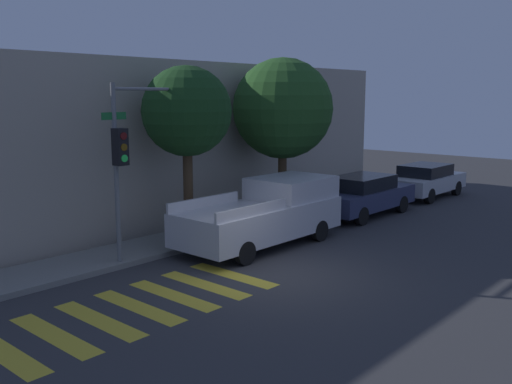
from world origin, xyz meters
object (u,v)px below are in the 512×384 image
at_px(tree_near_corner, 187,112).
at_px(tree_midblock, 283,109).
at_px(pickup_truck, 267,213).
at_px(sedan_middle, 426,180).
at_px(sedan_near_corner, 363,195).
at_px(traffic_light_pole, 134,139).

height_order(tree_near_corner, tree_midblock, tree_midblock).
height_order(pickup_truck, sedan_middle, pickup_truck).
relative_size(sedan_middle, tree_near_corner, 0.83).
relative_size(pickup_truck, tree_midblock, 0.95).
height_order(pickup_truck, sedan_near_corner, pickup_truck).
distance_m(traffic_light_pole, pickup_truck, 4.47).
bearing_deg(traffic_light_pole, sedan_middle, -5.15).
bearing_deg(sedan_middle, tree_near_corner, 171.44).
distance_m(pickup_truck, sedan_near_corner, 5.35).
bearing_deg(sedan_middle, sedan_near_corner, 180.00).
distance_m(tree_near_corner, tree_midblock, 4.32).
relative_size(traffic_light_pole, sedan_middle, 1.07).
bearing_deg(tree_near_corner, sedan_near_corner, -14.74).
height_order(sedan_middle, tree_near_corner, tree_near_corner).
height_order(pickup_truck, tree_near_corner, tree_near_corner).
relative_size(sedan_near_corner, tree_midblock, 0.82).
xyz_separation_m(sedan_near_corner, tree_near_corner, (-6.76, 1.78, 3.05)).
relative_size(sedan_middle, tree_midblock, 0.77).
bearing_deg(sedan_middle, traffic_light_pole, 174.85).
bearing_deg(tree_near_corner, tree_midblock, 0.00).
relative_size(traffic_light_pole, tree_midblock, 0.83).
distance_m(traffic_light_pole, tree_near_corner, 2.36).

